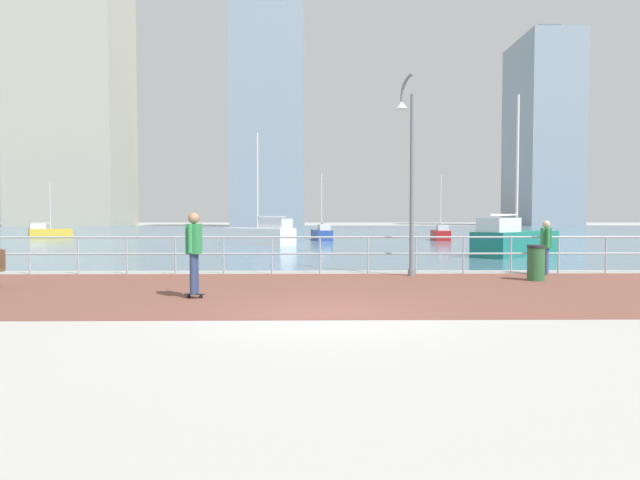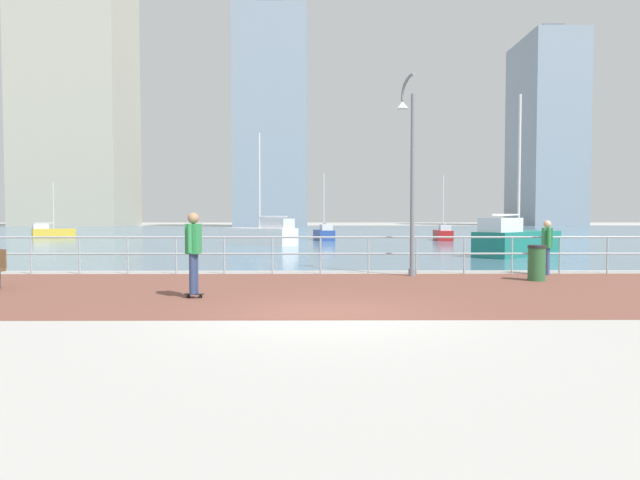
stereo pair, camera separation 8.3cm
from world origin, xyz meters
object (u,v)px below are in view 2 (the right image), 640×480
object	(u,v)px
lamppost	(409,165)
sailboat_blue	(52,232)
skateboarder	(194,247)
trash_bin	(537,263)
sailboat_yellow	(516,241)
sailboat_gray	(324,234)
sailboat_ivory	(262,234)
sailboat_white	(443,234)
bystander	(547,243)

from	to	relation	value
lamppost	sailboat_blue	size ratio (longest dim) A/B	1.27
skateboarder	sailboat_blue	size ratio (longest dim) A/B	0.39
trash_bin	sailboat_yellow	size ratio (longest dim) A/B	0.14
sailboat_gray	sailboat_ivory	bearing A→B (deg)	-119.26
sailboat_ivory	sailboat_white	distance (m)	13.86
sailboat_ivory	sailboat_gray	size ratio (longest dim) A/B	1.38
lamppost	sailboat_gray	size ratio (longest dim) A/B	1.19
sailboat_blue	lamppost	bearing A→B (deg)	-51.16
sailboat_blue	trash_bin	bearing A→B (deg)	-49.00
bystander	trash_bin	size ratio (longest dim) A/B	1.68
lamppost	sailboat_white	distance (m)	24.49
skateboarder	trash_bin	xyz separation A→B (m)	(8.25, 3.00, -0.59)
trash_bin	sailboat_blue	world-z (taller)	sailboat_blue
sailboat_ivory	sailboat_blue	size ratio (longest dim) A/B	1.46
bystander	sailboat_ivory	size ratio (longest dim) A/B	0.24
sailboat_yellow	trash_bin	bearing A→B (deg)	-106.90
skateboarder	sailboat_blue	xyz separation A→B (m)	(-19.09, 34.44, -0.63)
sailboat_ivory	bystander	bearing A→B (deg)	-59.79
sailboat_gray	sailboat_white	world-z (taller)	sailboat_gray
sailboat_gray	sailboat_yellow	bearing A→B (deg)	-63.35
skateboarder	sailboat_yellow	size ratio (longest dim) A/B	0.26
skateboarder	sailboat_gray	xyz separation A→B (m)	(3.12, 27.90, -0.60)
sailboat_white	sailboat_yellow	world-z (taller)	sailboat_yellow
skateboarder	sailboat_yellow	distance (m)	16.41
bystander	sailboat_gray	world-z (taller)	sailboat_gray
lamppost	sailboat_gray	xyz separation A→B (m)	(-2.02, 23.55, -2.68)
lamppost	trash_bin	distance (m)	4.31
skateboarder	sailboat_white	world-z (taller)	sailboat_white
lamppost	bystander	size ratio (longest dim) A/B	3.63
lamppost	sailboat_yellow	xyz separation A→B (m)	(5.88, 7.81, -2.48)
sailboat_yellow	sailboat_blue	bearing A→B (deg)	143.49
skateboarder	sailboat_ivory	xyz separation A→B (m)	(-0.63, 21.20, -0.43)
skateboarder	sailboat_ivory	bearing A→B (deg)	91.70
sailboat_white	skateboarder	bearing A→B (deg)	-112.51
sailboat_ivory	skateboarder	bearing A→B (deg)	-88.30
sailboat_white	sailboat_blue	xyz separation A→B (m)	(-30.62, 6.61, -0.01)
lamppost	sailboat_gray	bearing A→B (deg)	94.90
skateboarder	trash_bin	world-z (taller)	skateboarder
sailboat_white	trash_bin	bearing A→B (deg)	-97.55
skateboarder	sailboat_gray	world-z (taller)	sailboat_gray
lamppost	skateboarder	size ratio (longest dim) A/B	3.24
sailboat_blue	sailboat_white	bearing A→B (deg)	-12.17
lamppost	trash_bin	xyz separation A→B (m)	(3.10, -1.35, -2.67)
sailboat_gray	sailboat_white	xyz separation A→B (m)	(8.41, -0.06, -0.01)
sailboat_white	lamppost	bearing A→B (deg)	-105.22
skateboarder	sailboat_ivory	size ratio (longest dim) A/B	0.27
bystander	sailboat_blue	bearing A→B (deg)	133.24
skateboarder	bystander	xyz separation A→B (m)	(9.12, 4.45, -0.14)
sailboat_gray	sailboat_blue	world-z (taller)	sailboat_gray
sailboat_ivory	sailboat_white	xyz separation A→B (m)	(12.17, 6.64, -0.19)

